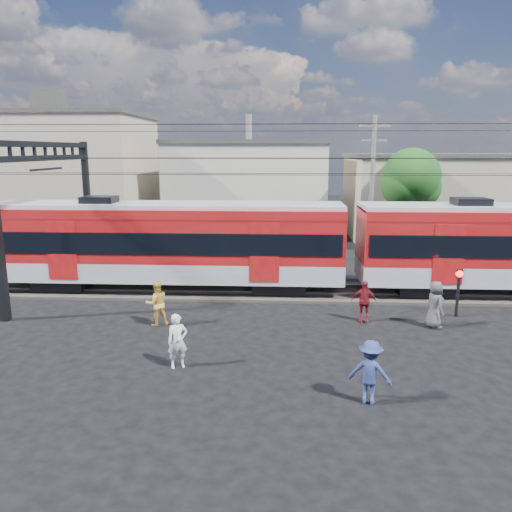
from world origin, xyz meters
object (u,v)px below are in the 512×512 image
at_px(crossing_signal, 459,284).
at_px(pedestrian_a, 178,341).
at_px(commuter_train, 174,241).
at_px(pedestrian_c, 370,372).

bearing_deg(crossing_signal, pedestrian_a, -152.34).
distance_m(commuter_train, pedestrian_c, 12.79).
distance_m(pedestrian_a, crossing_signal, 11.50).
xyz_separation_m(commuter_train, crossing_signal, (12.05, -3.08, -1.06)).
bearing_deg(commuter_train, pedestrian_a, -77.44).
bearing_deg(pedestrian_a, pedestrian_c, -43.99).
xyz_separation_m(pedestrian_a, crossing_signal, (10.18, 5.34, 0.50)).
bearing_deg(pedestrian_c, crossing_signal, -103.22).
height_order(pedestrian_c, crossing_signal, crossing_signal).
relative_size(commuter_train, pedestrian_c, 28.87).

